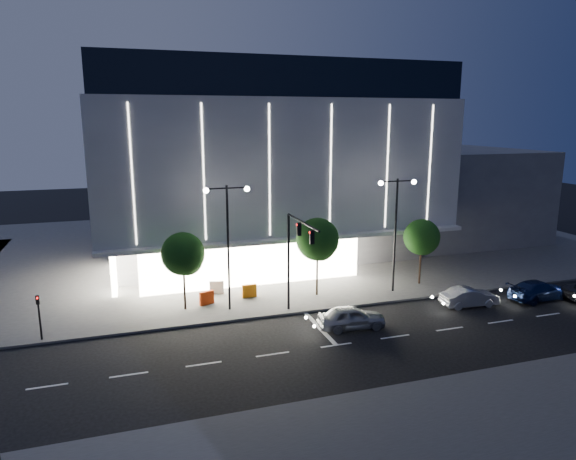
% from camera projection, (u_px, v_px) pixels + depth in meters
% --- Properties ---
extents(ground, '(160.00, 160.00, 0.00)m').
position_uv_depth(ground, '(297.00, 339.00, 31.77)').
color(ground, black).
rests_on(ground, ground).
extents(sidewalk_museum, '(70.00, 40.00, 0.15)m').
position_uv_depth(sidewalk_museum, '(269.00, 244.00, 55.57)').
color(sidewalk_museum, '#474747').
rests_on(sidewalk_museum, ground).
extents(sidewalk_near, '(70.00, 10.00, 0.15)m').
position_uv_depth(sidewalk_near, '(496.00, 435.00, 22.08)').
color(sidewalk_near, '#474747').
rests_on(sidewalk_near, ground).
extents(museum, '(30.00, 25.80, 18.00)m').
position_uv_depth(museum, '(254.00, 161.00, 51.44)').
color(museum, '#4C4C51').
rests_on(museum, ground).
extents(annex_building, '(16.00, 20.00, 10.00)m').
position_uv_depth(annex_building, '(439.00, 191.00, 60.81)').
color(annex_building, '#4C4C51').
rests_on(annex_building, ground).
extents(traffic_mast, '(0.33, 5.89, 7.07)m').
position_uv_depth(traffic_mast, '(295.00, 247.00, 34.10)').
color(traffic_mast, black).
rests_on(traffic_mast, ground).
extents(street_lamp_west, '(3.16, 0.36, 9.00)m').
position_uv_depth(street_lamp_west, '(228.00, 229.00, 35.19)').
color(street_lamp_west, black).
rests_on(street_lamp_west, ground).
extents(street_lamp_east, '(3.16, 0.36, 9.00)m').
position_uv_depth(street_lamp_east, '(396.00, 218.00, 39.07)').
color(street_lamp_east, black).
rests_on(street_lamp_east, ground).
extents(ped_signal_far, '(0.22, 0.24, 3.00)m').
position_uv_depth(ped_signal_far, '(39.00, 313.00, 31.06)').
color(ped_signal_far, black).
rests_on(ped_signal_far, ground).
extents(tree_left, '(3.02, 3.02, 5.72)m').
position_uv_depth(tree_left, '(183.00, 256.00, 35.65)').
color(tree_left, black).
rests_on(tree_left, ground).
extents(tree_mid, '(3.25, 3.25, 6.15)m').
position_uv_depth(tree_mid, '(318.00, 242.00, 38.58)').
color(tree_mid, black).
rests_on(tree_mid, ground).
extents(tree_right, '(2.91, 2.91, 5.51)m').
position_uv_depth(tree_right, '(422.00, 239.00, 41.37)').
color(tree_right, black).
rests_on(tree_right, ground).
extents(car_lead, '(4.56, 2.18, 1.51)m').
position_uv_depth(car_lead, '(352.00, 317.00, 33.32)').
color(car_lead, '#9B9EA2').
rests_on(car_lead, ground).
extents(car_second, '(4.31, 1.74, 1.39)m').
position_uv_depth(car_second, '(469.00, 297.00, 37.30)').
color(car_second, silver).
rests_on(car_second, ground).
extents(car_third, '(5.23, 2.60, 1.46)m').
position_uv_depth(car_third, '(538.00, 290.00, 38.68)').
color(car_third, '#131F47').
rests_on(car_third, ground).
extents(barrier_a, '(1.12, 0.62, 1.00)m').
position_uv_depth(barrier_a, '(207.00, 298.00, 37.24)').
color(barrier_a, '#EF3C0D').
rests_on(barrier_a, sidewalk_museum).
extents(barrier_b, '(1.13, 0.49, 1.00)m').
position_uv_depth(barrier_b, '(217.00, 287.00, 39.59)').
color(barrier_b, white).
rests_on(barrier_b, sidewalk_museum).
extents(barrier_c, '(1.11, 0.27, 1.00)m').
position_uv_depth(barrier_c, '(249.00, 291.00, 38.76)').
color(barrier_c, orange).
rests_on(barrier_c, sidewalk_museum).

